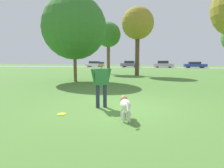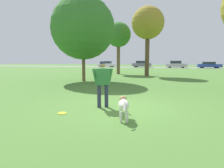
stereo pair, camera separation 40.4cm
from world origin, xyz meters
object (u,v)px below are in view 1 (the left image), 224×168
object	(u,v)px
person	(101,81)
tree_mid_center	(138,24)
parked_car_silver	(163,64)
tree_near_left	(74,27)
parked_car_grey	(130,64)
parked_car_blue	(195,65)
dog	(125,105)
parked_car_white	(95,64)
tree_far_left	(108,35)
frisbee	(62,114)

from	to	relation	value
person	tree_mid_center	world-z (taller)	tree_mid_center
tree_mid_center	parked_car_silver	size ratio (longest dim) A/B	1.68
tree_near_left	parked_car_silver	bearing A→B (deg)	76.44
tree_mid_center	parked_car_grey	bearing A→B (deg)	99.95
tree_mid_center	parked_car_grey	world-z (taller)	tree_mid_center
parked_car_silver	parked_car_blue	size ratio (longest dim) A/B	0.94
parked_car_grey	parked_car_silver	distance (m)	7.15
dog	person	bearing A→B (deg)	24.36
parked_car_grey	parked_car_blue	distance (m)	13.29
tree_mid_center	parked_car_white	world-z (taller)	tree_mid_center
parked_car_silver	tree_mid_center	bearing A→B (deg)	-97.69
tree_near_left	dog	bearing A→B (deg)	-58.82
parked_car_grey	parked_car_white	bearing A→B (deg)	-178.58
parked_car_silver	dog	bearing A→B (deg)	-92.41
tree_far_left	parked_car_blue	bearing A→B (deg)	58.76
parked_car_blue	parked_car_white	bearing A→B (deg)	177.95
person	dog	distance (m)	1.65
frisbee	parked_car_grey	size ratio (longest dim) A/B	0.07
tree_far_left	parked_car_white	distance (m)	23.16
dog	parked_car_grey	world-z (taller)	parked_car_grey
tree_near_left	parked_car_silver	xyz separation A→B (m)	(7.03, 29.14, -3.29)
dog	parked_car_blue	bearing A→B (deg)	-28.37
parked_car_white	parked_car_blue	distance (m)	21.31
frisbee	parked_car_white	xyz separation A→B (m)	(-11.44, 38.14, 0.63)
tree_mid_center	tree_near_left	bearing A→B (deg)	-119.87
tree_mid_center	dog	bearing A→B (deg)	-85.01
tree_near_left	parked_car_grey	distance (m)	29.85
person	frisbee	xyz separation A→B (m)	(-0.92, -1.12, -0.92)
tree_far_left	person	bearing A→B (deg)	-76.57
parked_car_silver	parked_car_grey	bearing A→B (deg)	176.05
parked_car_grey	parked_car_blue	xyz separation A→B (m)	(13.28, -0.38, -0.07)
frisbee	parked_car_silver	bearing A→B (deg)	84.40
tree_far_left	tree_mid_center	xyz separation A→B (m)	(3.45, -1.50, 0.85)
person	frisbee	bearing A→B (deg)	-160.31
frisbee	parked_car_blue	world-z (taller)	parked_car_blue
tree_near_left	parked_car_white	distance (m)	30.77
person	tree_near_left	size ratio (longest dim) A/B	0.25
parked_car_white	parked_car_silver	size ratio (longest dim) A/B	1.03
person	parked_car_white	distance (m)	39.03
tree_mid_center	parked_car_blue	size ratio (longest dim) A/B	1.58
tree_far_left	tree_near_left	world-z (taller)	tree_near_left
person	dog	xyz separation A→B (m)	(1.03, -1.18, -0.52)
tree_far_left	tree_near_left	bearing A→B (deg)	-93.17
person	tree_far_left	world-z (taller)	tree_far_left
dog	tree_near_left	distance (m)	10.79
dog	parked_car_silver	distance (m)	37.89
dog	tree_near_left	bearing A→B (deg)	14.59
dog	parked_car_blue	world-z (taller)	parked_car_blue
tree_near_left	parked_car_white	bearing A→B (deg)	105.39
person	parked_car_grey	bearing A→B (deg)	65.55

